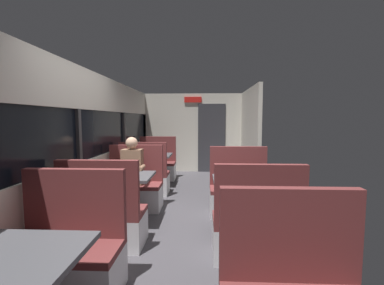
{
  "coord_description": "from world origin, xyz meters",
  "views": [
    {
      "loc": [
        0.31,
        -3.58,
        1.56
      ],
      "look_at": [
        0.07,
        1.87,
        1.07
      ],
      "focal_mm": 24.67,
      "sensor_mm": 36.0,
      "label": 1
    }
  ],
  "objects": [
    {
      "name": "bench_mid_window_facing_end",
      "position": [
        -0.89,
        -0.52,
        0.33
      ],
      "size": [
        0.95,
        0.5,
        1.1
      ],
      "color": "silver",
      "rests_on": "ground_plane"
    },
    {
      "name": "bench_far_window_facing_end",
      "position": [
        -0.89,
        1.74,
        0.33
      ],
      "size": [
        0.95,
        0.5,
        1.1
      ],
      "color": "silver",
      "rests_on": "ground_plane"
    },
    {
      "name": "carriage_window_panel_left",
      "position": [
        -1.45,
        0.0,
        1.11
      ],
      "size": [
        0.09,
        8.48,
        2.3
      ],
      "color": "beige",
      "rests_on": "ground_plane"
    },
    {
      "name": "bench_rear_aisle_facing_entry",
      "position": [
        0.89,
        0.67,
        0.33
      ],
      "size": [
        0.95,
        0.5,
        1.1
      ],
      "color": "silver",
      "rests_on": "ground_plane"
    },
    {
      "name": "bench_far_window_facing_entry",
      "position": [
        -0.89,
        3.14,
        0.33
      ],
      "size": [
        0.95,
        0.5,
        1.1
      ],
      "color": "silver",
      "rests_on": "ground_plane"
    },
    {
      "name": "dining_table_near_window",
      "position": [
        -0.89,
        -2.09,
        0.64
      ],
      "size": [
        0.9,
        0.7,
        0.74
      ],
      "color": "#9E9EA3",
      "rests_on": "ground_plane"
    },
    {
      "name": "bench_rear_aisle_facing_end",
      "position": [
        0.89,
        -0.72,
        0.33
      ],
      "size": [
        0.95,
        0.5,
        1.1
      ],
      "color": "silver",
      "rests_on": "ground_plane"
    },
    {
      "name": "dining_table_mid_window",
      "position": [
        -0.89,
        0.18,
        0.64
      ],
      "size": [
        0.9,
        0.7,
        0.74
      ],
      "color": "#9E9EA3",
      "rests_on": "ground_plane"
    },
    {
      "name": "bench_mid_window_facing_entry",
      "position": [
        -0.89,
        0.87,
        0.33
      ],
      "size": [
        0.95,
        0.5,
        1.1
      ],
      "color": "silver",
      "rests_on": "ground_plane"
    },
    {
      "name": "bench_near_window_facing_entry",
      "position": [
        -0.89,
        -1.39,
        0.33
      ],
      "size": [
        0.95,
        0.5,
        1.1
      ],
      "color": "silver",
      "rests_on": "ground_plane"
    },
    {
      "name": "carriage_aisle_panel_right",
      "position": [
        1.45,
        3.0,
        1.15
      ],
      "size": [
        0.08,
        2.4,
        2.3
      ],
      "primitive_type": "cube",
      "color": "beige",
      "rests_on": "ground_plane"
    },
    {
      "name": "dining_table_far_window",
      "position": [
        -0.89,
        2.44,
        0.64
      ],
      "size": [
        0.9,
        0.7,
        0.74
      ],
      "color": "#9E9EA3",
      "rests_on": "ground_plane"
    },
    {
      "name": "seated_passenger",
      "position": [
        -0.89,
        0.8,
        0.54
      ],
      "size": [
        0.47,
        0.55,
        1.26
      ],
      "color": "#26262D",
      "rests_on": "ground_plane"
    },
    {
      "name": "ground_plane",
      "position": [
        0.0,
        0.0,
        -0.01
      ],
      "size": [
        3.3,
        9.2,
        0.02
      ],
      "primitive_type": "cube",
      "color": "#423F44"
    },
    {
      "name": "dining_table_rear_aisle",
      "position": [
        0.89,
        -0.02,
        0.64
      ],
      "size": [
        0.9,
        0.7,
        0.74
      ],
      "color": "#9E9EA3",
      "rests_on": "ground_plane"
    },
    {
      "name": "carriage_end_bulkhead",
      "position": [
        0.06,
        4.19,
        1.14
      ],
      "size": [
        2.9,
        0.11,
        2.3
      ],
      "color": "beige",
      "rests_on": "ground_plane"
    }
  ]
}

